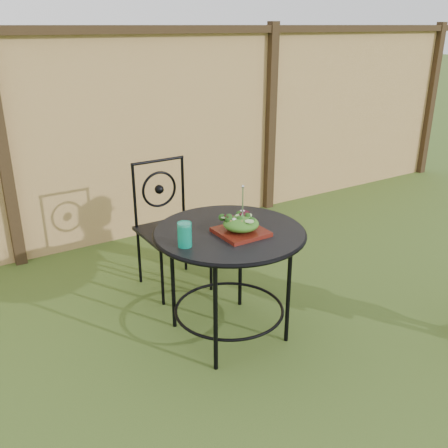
% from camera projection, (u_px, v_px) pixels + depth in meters
% --- Properties ---
extents(ground, '(60.00, 60.00, 0.00)m').
position_uv_depth(ground, '(308.00, 340.00, 3.17)').
color(ground, '#314D18').
rests_on(ground, ground).
extents(fence, '(8.00, 0.12, 1.90)m').
position_uv_depth(fence, '(154.00, 133.00, 4.54)').
color(fence, '#F2BE77').
rests_on(fence, ground).
extents(patio_table, '(0.92, 0.92, 0.72)m').
position_uv_depth(patio_table, '(229.00, 251.00, 3.03)').
color(patio_table, black).
rests_on(patio_table, ground).
extents(patio_chair, '(0.46, 0.46, 0.95)m').
position_uv_depth(patio_chair, '(170.00, 223.00, 3.70)').
color(patio_chair, black).
rests_on(patio_chair, ground).
extents(salad_plate, '(0.27, 0.27, 0.02)m').
position_uv_depth(salad_plate, '(241.00, 232.00, 2.93)').
color(salad_plate, '#430A09').
rests_on(salad_plate, patio_table).
extents(salad, '(0.21, 0.21, 0.08)m').
position_uv_depth(salad, '(241.00, 224.00, 2.91)').
color(salad, '#235614').
rests_on(salad, salad_plate).
extents(fork, '(0.01, 0.01, 0.18)m').
position_uv_depth(fork, '(243.00, 202.00, 2.86)').
color(fork, silver).
rests_on(fork, salad).
extents(drinking_glass, '(0.08, 0.08, 0.14)m').
position_uv_depth(drinking_glass, '(185.00, 235.00, 2.74)').
color(drinking_glass, '#0C9374').
rests_on(drinking_glass, patio_table).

